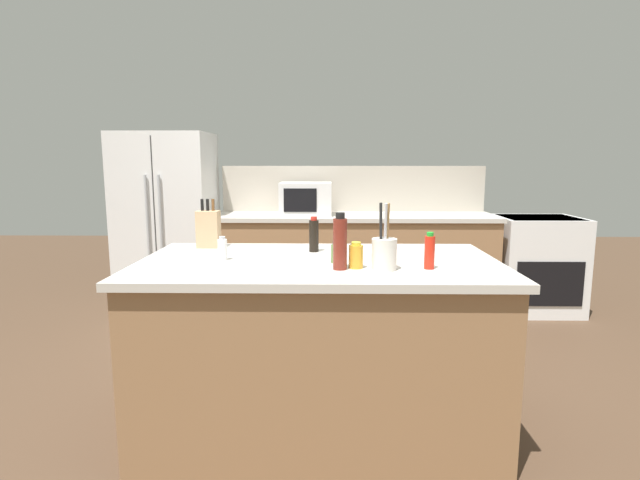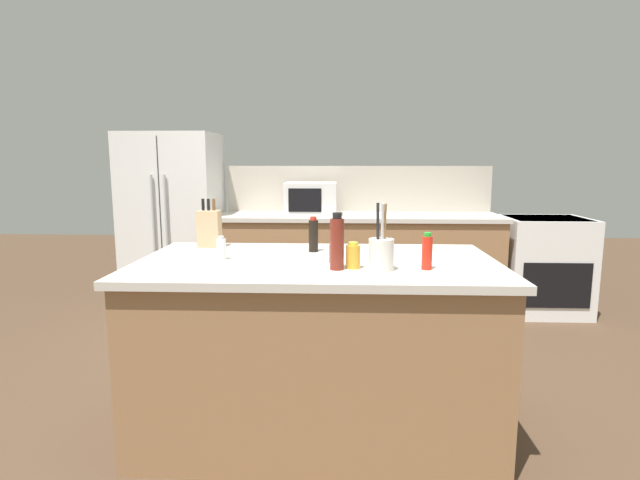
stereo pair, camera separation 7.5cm
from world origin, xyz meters
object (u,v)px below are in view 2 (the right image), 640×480
(refrigerator, at_px, (174,222))
(microwave, at_px, (311,199))
(soy_sauce_bottle, at_px, (313,235))
(hot_sauce_bottle, at_px, (427,252))
(honey_jar, at_px, (353,256))
(utensil_crock, at_px, (381,253))
(spice_jar_oregano, at_px, (334,253))
(range_oven, at_px, (543,265))
(knife_block, at_px, (209,228))
(vinegar_bottle, at_px, (337,243))
(salt_shaker, at_px, (221,249))

(refrigerator, distance_m, microwave, 1.38)
(microwave, xyz_separation_m, soy_sauce_bottle, (0.13, -1.96, -0.06))
(soy_sauce_bottle, bearing_deg, hot_sauce_bottle, -38.30)
(honey_jar, bearing_deg, refrigerator, 124.90)
(utensil_crock, bearing_deg, spice_jar_oregano, 144.99)
(soy_sauce_bottle, xyz_separation_m, honey_jar, (0.22, -0.44, -0.04))
(range_oven, height_order, hot_sauce_bottle, hot_sauce_bottle)
(knife_block, xyz_separation_m, utensil_crock, (0.98, -0.61, -0.03))
(vinegar_bottle, relative_size, hot_sauce_bottle, 1.53)
(utensil_crock, relative_size, vinegar_bottle, 1.17)
(spice_jar_oregano, relative_size, salt_shaker, 0.87)
(range_oven, distance_m, soy_sauce_bottle, 2.92)
(refrigerator, relative_size, honey_jar, 13.47)
(microwave, xyz_separation_m, hot_sauce_bottle, (0.70, -2.40, -0.07))
(range_oven, bearing_deg, utensil_crock, -125.79)
(refrigerator, height_order, range_oven, refrigerator)
(range_oven, relative_size, knife_block, 3.17)
(hot_sauce_bottle, bearing_deg, refrigerator, 129.94)
(refrigerator, xyz_separation_m, vinegar_bottle, (1.63, -2.47, 0.21))
(spice_jar_oregano, height_order, honey_jar, honey_jar)
(microwave, distance_m, salt_shaker, 2.23)
(refrigerator, bearing_deg, salt_shaker, -65.75)
(salt_shaker, bearing_deg, vinegar_bottle, -19.51)
(hot_sauce_bottle, bearing_deg, range_oven, 57.52)
(knife_block, distance_m, soy_sauce_bottle, 0.65)
(refrigerator, distance_m, knife_block, 2.07)
(range_oven, height_order, salt_shaker, salt_shaker)
(range_oven, relative_size, vinegar_bottle, 3.37)
(utensil_crock, bearing_deg, soy_sauce_bottle, 126.42)
(refrigerator, relative_size, range_oven, 1.86)
(refrigerator, xyz_separation_m, hot_sauce_bottle, (2.06, -2.45, 0.17))
(microwave, distance_m, utensil_crock, 2.48)
(range_oven, height_order, utensil_crock, utensil_crock)
(microwave, xyz_separation_m, spice_jar_oregano, (0.25, -2.27, -0.10))
(microwave, bearing_deg, vinegar_bottle, -83.61)
(range_oven, xyz_separation_m, microwave, (-2.23, 0.00, 0.63))
(range_oven, bearing_deg, microwave, 180.00)
(microwave, relative_size, salt_shaker, 3.90)
(knife_block, height_order, honey_jar, knife_block)
(utensil_crock, xyz_separation_m, vinegar_bottle, (-0.21, 0.00, 0.05))
(salt_shaker, height_order, hot_sauce_bottle, hot_sauce_bottle)
(refrigerator, height_order, knife_block, refrigerator)
(utensil_crock, xyz_separation_m, salt_shaker, (-0.82, 0.22, -0.02))
(knife_block, distance_m, salt_shaker, 0.42)
(knife_block, height_order, spice_jar_oregano, knife_block)
(refrigerator, distance_m, salt_shaker, 2.48)
(refrigerator, relative_size, microwave, 3.52)
(soy_sauce_bottle, bearing_deg, vinegar_bottle, -73.54)
(soy_sauce_bottle, bearing_deg, knife_block, 168.09)
(microwave, relative_size, vinegar_bottle, 1.78)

